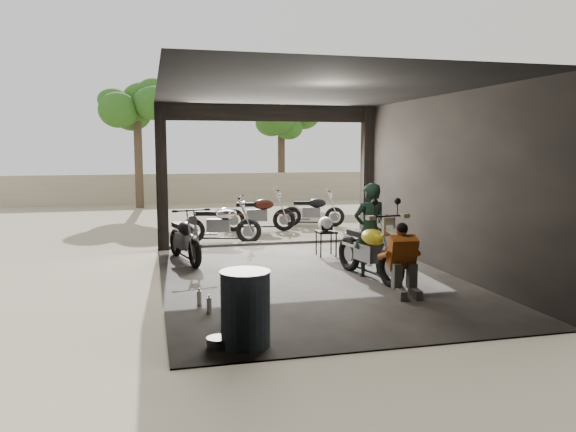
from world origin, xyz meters
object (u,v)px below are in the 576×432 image
stool (326,234)px  helmet (325,224)px  mechanic (405,262)px  outside_bike_b (259,210)px  outside_bike_c (313,208)px  sign_post (417,182)px  main_bike (369,245)px  left_bike (185,235)px  oil_drum (245,310)px  outside_bike_a (220,220)px  rider (370,230)px

stool → helmet: 0.22m
helmet → stool: bearing=-4.3°
helmet → mechanic: bearing=-61.9°
outside_bike_b → outside_bike_c: bearing=-61.0°
outside_bike_b → sign_post: size_ratio=0.79×
main_bike → sign_post: bearing=43.2°
outside_bike_c → mechanic: mechanic is taller
left_bike → oil_drum: 4.99m
outside_bike_b → sign_post: 4.25m
mechanic → outside_bike_b: bearing=104.5°
main_bike → mechanic: size_ratio=1.67×
oil_drum → sign_post: 8.29m
main_bike → stool: bearing=82.9°
left_bike → sign_post: sign_post is taller
outside_bike_c → helmet: outside_bike_c is taller
outside_bike_a → left_bike: bearing=169.8°
outside_bike_c → rider: (-0.84, -6.30, 0.30)m
main_bike → outside_bike_c: size_ratio=1.14×
stool → helmet: bearing=151.5°
outside_bike_b → outside_bike_c: size_ratio=1.09×
outside_bike_c → helmet: bearing=-175.1°
mechanic → main_bike: bearing=102.6°
left_bike → helmet: bearing=-15.7°
rider → stool: 1.94m
main_bike → stool: main_bike is taller
sign_post → helmet: bearing=-151.4°
main_bike → left_bike: main_bike is taller
main_bike → outside_bike_b: 5.94m
rider → stool: bearing=-89.3°
mechanic → helmet: mechanic is taller
main_bike → rider: rider is taller
outside_bike_a → rider: size_ratio=1.02×
main_bike → outside_bike_a: size_ratio=1.07×
rider → sign_post: 4.30m
main_bike → outside_bike_a: 4.68m
main_bike → mechanic: 1.17m
stool → sign_post: 3.28m
rider → sign_post: sign_post is taller
stool → helmet: (-0.01, 0.01, 0.22)m
outside_bike_b → main_bike: bearing=-162.6°
outside_bike_a → outside_bike_c: bearing=-37.1°
left_bike → rider: (3.06, -2.04, 0.27)m
left_bike → mechanic: left_bike is taller
oil_drum → sign_post: sign_post is taller
rider → sign_post: (2.59, 3.38, 0.61)m
left_bike → helmet: left_bike is taller
outside_bike_a → outside_bike_c: size_ratio=1.07×
outside_bike_c → stool: (-1.02, -4.40, -0.06)m
outside_bike_b → stool: bearing=-160.1°
outside_bike_a → oil_drum: 7.00m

